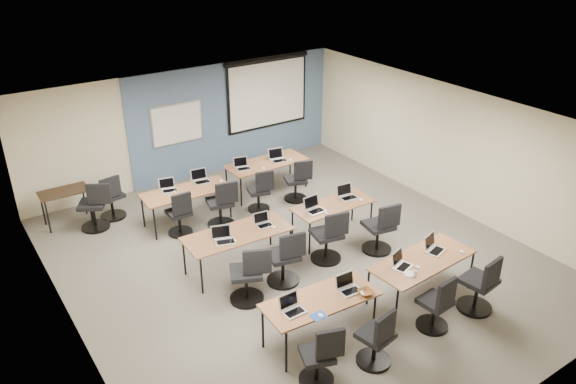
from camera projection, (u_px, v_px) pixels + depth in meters
floor at (296, 258)px, 10.60m from camera, size 8.00×9.00×0.02m
ceiling at (297, 122)px, 9.41m from camera, size 8.00×9.00×0.02m
wall_back at (188, 125)px, 13.34m from camera, size 8.00×0.04×2.70m
wall_front at (514, 333)px, 6.67m from camera, size 8.00×0.04×2.70m
wall_left at (67, 264)px, 7.98m from camera, size 0.04×9.00×2.70m
wall_right at (449, 147)px, 12.03m from camera, size 0.04×9.00×2.70m
blue_accent_panel at (234, 116)px, 13.95m from camera, size 5.50×0.04×2.70m
whiteboard at (177, 124)px, 13.09m from camera, size 1.28×0.03×0.98m
projector_screen at (268, 89)px, 14.15m from camera, size 2.40×0.10×1.82m
training_table_front_left at (320, 301)px, 8.29m from camera, size 1.76×0.73×0.73m
training_table_front_right at (423, 262)px, 9.24m from camera, size 1.87×0.78×0.73m
training_table_mid_left at (238, 235)px, 10.02m from camera, size 1.94×0.81×0.73m
training_table_mid_right at (333, 206)px, 11.02m from camera, size 1.66×0.69×0.73m
training_table_back_left at (186, 193)px, 11.56m from camera, size 1.81×0.76×0.73m
training_table_back_right at (267, 164)px, 12.90m from camera, size 1.89×0.79×0.73m
laptop_0 at (292, 307)px, 7.99m from camera, size 0.32×0.27×0.25m
mouse_0 at (321, 315)px, 7.91m from camera, size 0.09×0.12×0.04m
task_chair_0 at (320, 360)px, 7.59m from camera, size 0.51×0.49×0.97m
laptop_1 at (348, 287)px, 8.44m from camera, size 0.33×0.28×0.25m
mouse_1 at (362, 294)px, 8.37m from camera, size 0.06×0.10×0.03m
task_chair_1 at (377, 342)px, 7.90m from camera, size 0.51×0.51×0.99m
laptop_2 at (401, 263)px, 9.02m from camera, size 0.32×0.27×0.24m
mouse_2 at (418, 267)px, 9.00m from camera, size 0.07×0.11×0.04m
task_chair_2 at (437, 308)px, 8.60m from camera, size 0.50×0.50×0.98m
laptop_3 at (434, 247)px, 9.45m from camera, size 0.34×0.29×0.26m
mouse_3 at (462, 252)px, 9.42m from camera, size 0.09×0.11×0.03m
task_chair_3 at (480, 288)px, 9.00m from camera, size 0.57×0.57×1.05m
laptop_4 at (223, 238)px, 9.72m from camera, size 0.35×0.30×0.26m
mouse_4 at (235, 240)px, 9.75m from camera, size 0.08×0.10×0.03m
task_chair_4 at (249, 279)px, 9.23m from camera, size 0.62×0.58×1.05m
laptop_5 at (263, 222)px, 10.23m from camera, size 0.30×0.25×0.23m
mouse_5 at (274, 227)px, 10.16m from camera, size 0.07×0.10×0.03m
task_chair_5 at (285, 262)px, 9.69m from camera, size 0.58×0.58×1.05m
laptop_6 at (314, 207)px, 10.73m from camera, size 0.36×0.30×0.27m
mouse_6 at (326, 213)px, 10.65m from camera, size 0.08×0.11×0.04m
task_chair_6 at (329, 240)px, 10.34m from camera, size 0.58×0.58×1.05m
laptop_7 at (347, 195)px, 11.23m from camera, size 0.35×0.30×0.26m
mouse_7 at (361, 200)px, 11.14m from camera, size 0.08×0.11×0.04m
task_chair_7 at (380, 231)px, 10.63m from camera, size 0.57×0.57×1.05m
laptop_8 at (168, 188)px, 11.53m from camera, size 0.32×0.27×0.25m
mouse_8 at (174, 192)px, 11.47m from camera, size 0.08×0.10×0.03m
task_chair_8 at (180, 217)px, 11.22m from camera, size 0.49×0.49×0.98m
laptop_9 at (201, 179)px, 11.91m from camera, size 0.35×0.30×0.27m
mouse_9 at (221, 181)px, 11.95m from camera, size 0.07×0.11×0.04m
task_chair_9 at (222, 207)px, 11.51m from camera, size 0.57×0.57×1.04m
laptop_10 at (242, 166)px, 12.53m from camera, size 0.33×0.28×0.25m
mouse_10 at (263, 168)px, 12.54m from camera, size 0.07×0.10×0.03m
task_chair_10 at (260, 194)px, 12.15m from camera, size 0.49×0.48×0.97m
laptop_11 at (278, 158)px, 12.94m from camera, size 0.36×0.31×0.27m
mouse_11 at (290, 160)px, 12.98m from camera, size 0.08×0.11×0.04m
task_chair_11 at (297, 184)px, 12.60m from camera, size 0.54×0.51×0.99m
blue_mousepad at (318, 316)px, 7.91m from camera, size 0.22×0.19×0.01m
snack_bowl at (366, 292)px, 8.37m from camera, size 0.26×0.26×0.06m
snack_plate at (410, 274)px, 8.83m from camera, size 0.24×0.24×0.01m
coffee_cup at (415, 273)px, 8.80m from camera, size 0.08×0.08×0.06m
utility_table at (64, 195)px, 11.52m from camera, size 0.97×0.54×0.75m
spare_chair_a at (112, 200)px, 11.83m from camera, size 0.54×0.54×1.01m
spare_chair_b at (95, 210)px, 11.42m from camera, size 0.64×0.58×1.05m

